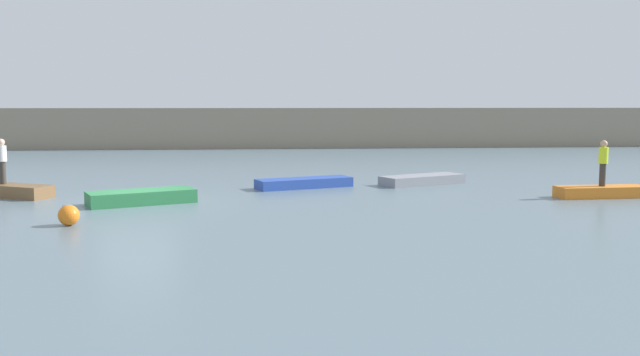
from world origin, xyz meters
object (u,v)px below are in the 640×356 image
Objects in this scene: rowboat_grey at (422,180)px; rowboat_orange at (602,192)px; rowboat_blue at (304,183)px; rowboat_brown at (4,190)px; rowboat_green at (142,197)px; person_white_shirt at (2,159)px; person_hiviz_shirt at (603,161)px; mooring_buoy at (69,215)px.

rowboat_grey is 1.11× the size of rowboat_orange.
rowboat_orange is at bearing -39.27° from rowboat_blue.
rowboat_brown reaches higher than rowboat_grey.
rowboat_green is (5.22, -2.25, 0.00)m from rowboat_brown.
rowboat_grey is 2.23× the size of person_white_shirt.
rowboat_blue is 2.35× the size of person_hiviz_shirt.
rowboat_brown is 2.40× the size of person_white_shirt.
rowboat_grey is at bearing 138.25° from rowboat_orange.
mooring_buoy is at bearing -169.95° from rowboat_orange.
rowboat_green is at bearing 72.05° from mooring_buoy.
person_white_shirt is (-5.22, 2.25, 1.12)m from rowboat_green.
rowboat_green is at bearing -23.33° from person_white_shirt.
rowboat_blue is (10.87, 1.50, -0.03)m from rowboat_brown.
mooring_buoy reaches higher than rowboat_green.
rowboat_orange is 21.31m from person_white_shirt.
person_hiviz_shirt reaches higher than rowboat_green.
rowboat_green reaches higher than rowboat_grey.
rowboat_orange is at bearing -22.70° from rowboat_green.
rowboat_blue is at bearing 7.87° from person_white_shirt.
rowboat_grey is 7.01m from person_hiviz_shirt.
rowboat_grey is at bearing -0.28° from rowboat_green.
rowboat_green is 2.13× the size of person_white_shirt.
rowboat_green is 6.78m from rowboat_blue.
person_white_shirt reaches higher than person_hiviz_shirt.
person_white_shirt is at bearing 163.29° from rowboat_grey.
rowboat_brown reaches higher than rowboat_orange.
mooring_buoy is (-11.81, -8.34, 0.10)m from rowboat_grey.
rowboat_green is 15.99m from person_hiviz_shirt.
rowboat_orange is 2.01× the size of person_white_shirt.
rowboat_brown is 1.01× the size of rowboat_blue.
mooring_buoy is (-17.21, -4.02, -1.02)m from person_hiviz_shirt.
rowboat_grey is at bearing 7.90° from person_white_shirt.
rowboat_grey is at bearing 141.33° from person_hiviz_shirt.
person_hiviz_shirt is (5.41, -4.33, 1.11)m from rowboat_grey.
person_white_shirt is at bearing 133.55° from rowboat_green.
mooring_buoy is (3.96, -6.15, 0.06)m from rowboat_brown.
person_hiviz_shirt reaches higher than rowboat_orange.
rowboat_blue is at bearing 10.52° from rowboat_green.
mooring_buoy reaches higher than rowboat_brown.
rowboat_brown is 1.13× the size of rowboat_green.
person_white_shirt is (-15.77, -2.19, 1.16)m from rowboat_grey.
rowboat_green is 0.90× the size of rowboat_blue.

